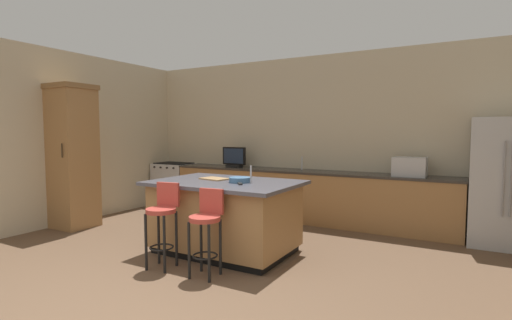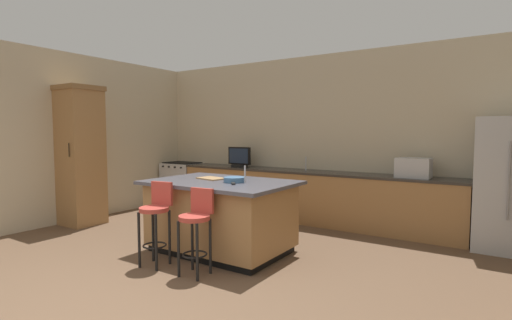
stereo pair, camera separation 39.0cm
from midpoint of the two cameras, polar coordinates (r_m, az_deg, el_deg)
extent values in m
cube|color=beige|center=(7.03, 6.84, 3.34)|extent=(7.39, 0.12, 2.93)
cube|color=beige|center=(7.51, -26.30, 2.98)|extent=(0.12, 4.92, 2.93)
cube|color=#9E7042|center=(6.79, 5.30, -5.47)|extent=(5.08, 0.60, 0.86)
cube|color=#332D28|center=(6.73, 5.32, -1.73)|extent=(5.11, 0.62, 0.04)
cube|color=black|center=(5.16, -6.79, -12.99)|extent=(1.64, 1.03, 0.09)
cube|color=#9E7042|center=(5.05, -6.83, -8.16)|extent=(1.72, 1.11, 0.80)
cube|color=#4C4C56|center=(4.98, -6.88, -3.42)|extent=(1.88, 1.27, 0.04)
cube|color=#B7BABF|center=(6.10, 31.68, -2.88)|extent=(0.85, 0.71, 1.77)
cylinder|color=gray|center=(5.70, 31.46, -2.43)|extent=(0.02, 0.02, 0.97)
cylinder|color=gray|center=(5.71, 32.26, -2.46)|extent=(0.02, 0.02, 0.97)
cube|color=#B7BABF|center=(8.43, -13.43, -3.55)|extent=(0.80, 0.60, 0.89)
cube|color=black|center=(8.21, -14.87, -4.09)|extent=(0.56, 0.01, 0.32)
cube|color=black|center=(8.38, -13.48, -0.46)|extent=(0.72, 0.50, 0.02)
cylinder|color=black|center=(8.34, -16.27, -1.02)|extent=(0.04, 0.03, 0.04)
cylinder|color=black|center=(8.22, -15.42, -1.08)|extent=(0.04, 0.03, 0.04)
cylinder|color=black|center=(8.10, -14.54, -1.14)|extent=(0.04, 0.03, 0.04)
cylinder|color=black|center=(7.97, -13.63, -1.20)|extent=(0.04, 0.03, 0.04)
cube|color=#9E7042|center=(7.01, -27.12, 0.46)|extent=(0.60, 0.58, 2.33)
cube|color=brown|center=(7.03, -27.44, 9.66)|extent=(0.64, 0.62, 0.08)
cylinder|color=#332819|center=(6.68, -28.53, 1.25)|extent=(0.02, 0.02, 0.22)
cube|color=#B7BABF|center=(6.21, 20.33, -0.95)|extent=(0.48, 0.36, 0.29)
cube|color=black|center=(7.36, -4.81, -0.88)|extent=(0.30, 0.16, 0.05)
cube|color=black|center=(7.35, -4.81, 0.62)|extent=(0.49, 0.05, 0.34)
cube|color=#1E2D47|center=(7.32, -4.94, 0.61)|extent=(0.43, 0.01, 0.29)
cylinder|color=#B2B2B7|center=(6.83, 5.26, -0.48)|extent=(0.02, 0.02, 0.24)
cylinder|color=#B2B2B7|center=(4.74, -3.13, -2.16)|extent=(0.02, 0.02, 0.22)
cylinder|color=#B23D33|center=(4.57, -16.44, -7.27)|extent=(0.34, 0.34, 0.05)
cube|color=#B23D33|center=(4.66, -15.37, -4.97)|extent=(0.29, 0.08, 0.28)
cylinder|color=black|center=(4.63, -18.51, -11.60)|extent=(0.03, 0.03, 0.65)
cylinder|color=black|center=(4.49, -16.02, -12.07)|extent=(0.03, 0.03, 0.65)
cylinder|color=black|center=(4.82, -16.65, -10.95)|extent=(0.03, 0.03, 0.65)
cylinder|color=black|center=(4.68, -14.21, -11.36)|extent=(0.03, 0.03, 0.65)
torus|color=black|center=(4.67, -16.33, -12.43)|extent=(0.28, 0.28, 0.02)
cylinder|color=#B23D33|center=(4.21, -10.36, -8.62)|extent=(0.34, 0.34, 0.05)
cube|color=#B23D33|center=(4.30, -9.28, -6.09)|extent=(0.29, 0.07, 0.28)
cylinder|color=black|center=(4.26, -12.64, -13.11)|extent=(0.03, 0.03, 0.62)
cylinder|color=black|center=(4.13, -9.80, -13.64)|extent=(0.03, 0.03, 0.62)
cylinder|color=black|center=(4.45, -10.75, -12.32)|extent=(0.03, 0.03, 0.62)
cylinder|color=black|center=(4.33, -7.99, -12.78)|extent=(0.03, 0.03, 0.62)
torus|color=black|center=(4.31, -10.28, -13.90)|extent=(0.28, 0.28, 0.02)
cylinder|color=#3F668C|center=(4.83, -4.76, -2.98)|extent=(0.27, 0.27, 0.07)
cube|color=black|center=(4.66, -4.85, -3.52)|extent=(0.14, 0.16, 0.02)
cube|color=#A87F51|center=(5.17, -8.37, -2.80)|extent=(0.41, 0.31, 0.02)
camera|label=1|loc=(0.20, -91.92, -0.14)|focal=26.77mm
camera|label=2|loc=(0.20, 88.08, 0.14)|focal=26.77mm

